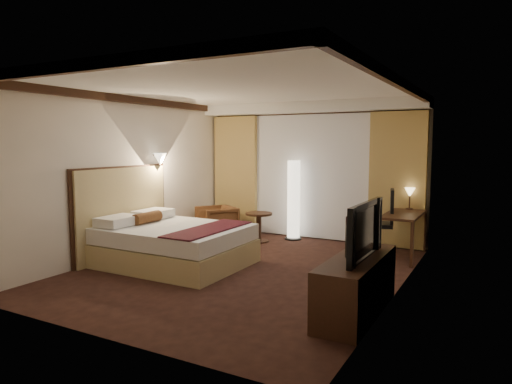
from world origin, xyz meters
The scene contains 21 objects.
floor centered at (0.00, 0.00, 0.00)m, with size 4.50×5.50×0.01m, color black.
ceiling centered at (0.00, 0.00, 2.70)m, with size 4.50×5.50×0.01m, color white.
back_wall centered at (0.00, 2.75, 1.35)m, with size 4.50×0.02×2.70m, color white.
left_wall centered at (-2.25, 0.00, 1.35)m, with size 0.02×5.50×2.70m, color white.
right_wall centered at (2.25, 0.00, 1.35)m, with size 0.02×5.50×2.70m, color white.
crown_molding centered at (0.00, 0.00, 2.64)m, with size 4.50×5.50×0.12m, color black, non-canonical shape.
soffit centered at (0.00, 2.50, 2.60)m, with size 4.50×0.50×0.20m, color white.
curtain_sheer centered at (0.00, 2.67, 1.25)m, with size 2.48×0.04×2.45m, color silver.
curtain_left_drape centered at (-1.70, 2.61, 1.25)m, with size 1.00×0.14×2.45m, color tan.
curtain_right_drape centered at (1.70, 2.61, 1.25)m, with size 1.00×0.14×2.45m, color tan.
wall_sconce centered at (-2.09, 0.61, 1.62)m, with size 0.24×0.24×0.24m, color white, non-canonical shape.
bed centered at (-1.11, -0.23, 0.32)m, with size 2.16×1.68×0.63m, color white, non-canonical shape.
headboard centered at (-2.20, -0.23, 0.75)m, with size 0.12×1.98×1.50m, color tan, non-canonical shape.
armchair centered at (-1.65, 1.76, 0.36)m, with size 0.70×0.65×0.72m, color #553019.
side_table centered at (-0.74, 1.87, 0.29)m, with size 0.52×0.52×0.57m, color black, non-canonical shape.
floor_lamp centered at (-0.25, 2.42, 0.79)m, with size 0.33×0.33×1.58m, color white, non-canonical shape.
desk centered at (1.95, 1.97, 0.38)m, with size 0.55×1.31×0.75m, color black, non-canonical shape.
desk_lamp centered at (1.95, 2.47, 0.92)m, with size 0.18×0.18×0.34m, color #FFD899, non-canonical shape.
office_chair centered at (1.55, 1.92, 0.57)m, with size 0.55×0.55×1.14m, color black, non-canonical shape.
dresser centered at (2.00, -0.92, 0.32)m, with size 0.50×1.66×0.64m, color black, non-canonical shape.
television centered at (1.97, -0.92, 0.98)m, with size 1.16×0.67×0.15m, color black.
Camera 1 is at (3.39, -5.81, 1.90)m, focal length 32.00 mm.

